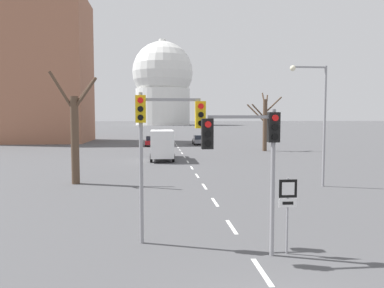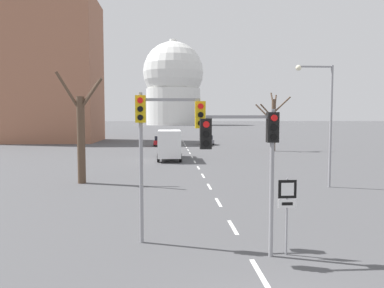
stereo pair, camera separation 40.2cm
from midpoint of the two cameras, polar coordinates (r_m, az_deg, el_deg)
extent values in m
cube|color=silver|center=(11.70, 9.58, -18.64)|extent=(0.16, 2.00, 0.01)
cube|color=silver|center=(15.84, 5.32, -12.45)|extent=(0.16, 2.00, 0.01)
cube|color=silver|center=(20.14, 2.94, -8.83)|extent=(0.16, 2.00, 0.01)
cube|color=silver|center=(24.51, 1.43, -6.48)|extent=(0.16, 2.00, 0.01)
cube|color=silver|center=(28.92, 0.39, -4.85)|extent=(0.16, 2.00, 0.01)
cube|color=silver|center=(33.35, -0.37, -3.64)|extent=(0.16, 2.00, 0.01)
cube|color=silver|center=(37.80, -0.95, -2.72)|extent=(0.16, 2.00, 0.01)
cube|color=silver|center=(42.26, -1.41, -2.00)|extent=(0.16, 2.00, 0.01)
cube|color=silver|center=(46.73, -1.78, -1.41)|extent=(0.16, 2.00, 0.01)
cube|color=silver|center=(51.20, -2.09, -0.92)|extent=(0.16, 2.00, 0.01)
cube|color=silver|center=(55.68, -2.34, -0.51)|extent=(0.16, 2.00, 0.01)
cube|color=silver|center=(60.16, -2.56, -0.17)|extent=(0.16, 2.00, 0.01)
cube|color=silver|center=(64.64, -2.75, 0.13)|extent=(0.16, 2.00, 0.01)
cube|color=silver|center=(69.13, -2.91, 0.39)|extent=(0.16, 2.00, 0.01)
cylinder|color=gray|center=(12.37, 11.28, -5.88)|extent=(0.14, 0.14, 4.78)
cube|color=black|center=(12.19, 11.40, 2.52)|extent=(0.36, 0.28, 0.96)
cylinder|color=red|center=(12.02, 11.65, 3.91)|extent=(0.20, 0.06, 0.20)
cylinder|color=black|center=(12.02, 11.63, 2.49)|extent=(0.20, 0.06, 0.20)
cylinder|color=black|center=(12.04, 11.61, 1.08)|extent=(0.20, 0.06, 0.20)
cube|color=gray|center=(11.92, 6.49, 4.12)|extent=(2.13, 0.10, 0.10)
cube|color=black|center=(11.76, 1.37, 1.57)|extent=(0.36, 0.28, 0.96)
cylinder|color=red|center=(11.58, 1.47, 3.00)|extent=(0.20, 0.06, 0.20)
cylinder|color=black|center=(11.59, 1.47, 1.53)|extent=(0.20, 0.06, 0.20)
cylinder|color=black|center=(11.61, 1.47, 0.06)|extent=(0.20, 0.06, 0.20)
cylinder|color=gray|center=(13.43, -8.60, -3.75)|extent=(0.14, 0.14, 5.38)
cube|color=yellow|center=(13.30, -8.70, 5.29)|extent=(0.36, 0.28, 0.96)
cylinder|color=red|center=(13.14, -8.75, 6.60)|extent=(0.20, 0.06, 0.20)
cylinder|color=black|center=(13.13, -8.74, 5.31)|extent=(0.20, 0.06, 0.20)
cylinder|color=black|center=(13.13, -8.73, 4.01)|extent=(0.20, 0.06, 0.20)
cube|color=gray|center=(13.29, -4.14, 6.75)|extent=(2.11, 0.10, 0.10)
cube|color=yellow|center=(13.34, 0.42, 4.48)|extent=(0.36, 0.28, 0.96)
cylinder|color=red|center=(13.18, 0.50, 5.78)|extent=(0.20, 0.06, 0.20)
cylinder|color=black|center=(13.17, 0.50, 4.48)|extent=(0.20, 0.06, 0.20)
cylinder|color=black|center=(13.17, 0.50, 3.19)|extent=(0.20, 0.06, 0.20)
cylinder|color=gray|center=(12.87, 13.44, -10.63)|extent=(0.07, 0.07, 2.54)
cube|color=black|center=(12.65, 13.54, -6.62)|extent=(0.60, 0.03, 0.60)
cube|color=white|center=(12.63, 13.56, -6.64)|extent=(0.42, 0.01, 0.42)
cube|color=white|center=(12.75, 13.50, -8.74)|extent=(0.60, 0.03, 0.28)
cube|color=black|center=(12.73, 13.53, -8.76)|extent=(0.36, 0.01, 0.10)
cylinder|color=gray|center=(25.56, 19.10, 2.50)|extent=(0.16, 0.16, 7.78)
cube|color=gray|center=(25.32, 17.02, 11.13)|extent=(2.18, 0.10, 0.10)
sphere|color=#F2EAC6|center=(24.92, 14.65, 11.11)|extent=(0.36, 0.36, 0.36)
cube|color=#2D4C33|center=(86.64, -5.39, 1.59)|extent=(1.70, 3.94, 0.70)
cube|color=#1E232D|center=(86.42, -5.39, 2.03)|extent=(1.44, 1.89, 0.66)
cylinder|color=black|center=(87.89, -5.91, 1.39)|extent=(0.18, 0.67, 0.67)
cylinder|color=black|center=(87.88, -4.86, 1.40)|extent=(0.18, 0.67, 0.67)
cylinder|color=black|center=(85.44, -5.92, 1.31)|extent=(0.18, 0.67, 0.67)
cylinder|color=black|center=(85.44, -4.85, 1.32)|extent=(0.18, 0.67, 0.67)
cube|color=maroon|center=(58.41, -6.44, 0.29)|extent=(1.76, 4.07, 0.60)
cube|color=#1E232D|center=(58.17, -6.44, 0.90)|extent=(1.50, 1.95, 0.68)
cylinder|color=black|center=(59.71, -7.21, 0.08)|extent=(0.18, 0.64, 0.64)
cylinder|color=black|center=(59.68, -5.61, 0.09)|extent=(0.18, 0.64, 0.64)
cylinder|color=black|center=(57.20, -7.29, -0.10)|extent=(0.18, 0.64, 0.64)
cylinder|color=black|center=(57.16, -5.62, -0.09)|extent=(0.18, 0.64, 0.64)
cube|color=slate|center=(61.18, 0.82, 0.48)|extent=(1.76, 4.48, 0.57)
cube|color=#1E232D|center=(60.92, 0.85, 1.06)|extent=(1.49, 2.15, 0.68)
cylinder|color=black|center=(62.50, -0.06, 0.30)|extent=(0.18, 0.67, 0.67)
cylinder|color=black|center=(62.67, 1.44, 0.31)|extent=(0.18, 0.67, 0.67)
cylinder|color=black|center=(59.74, 0.18, 0.12)|extent=(0.18, 0.67, 0.67)
cylinder|color=black|center=(59.91, 1.75, 0.13)|extent=(0.18, 0.67, 0.67)
cube|color=#333842|center=(42.45, -4.91, 0.03)|extent=(2.20, 2.00, 2.10)
cube|color=white|center=(38.84, -4.88, 0.09)|extent=(2.30, 5.20, 2.70)
cylinder|color=black|center=(42.55, -6.39, -1.39)|extent=(0.24, 0.88, 0.88)
cylinder|color=black|center=(42.56, -3.42, -1.37)|extent=(0.24, 0.88, 0.88)
cylinder|color=black|center=(37.54, -6.54, -2.13)|extent=(0.24, 0.88, 0.88)
cylinder|color=black|center=(37.56, -3.18, -2.10)|extent=(0.24, 0.88, 0.88)
cylinder|color=brown|center=(26.43, -17.82, 0.54)|extent=(0.53, 0.53, 5.90)
cylinder|color=brown|center=(25.85, -16.40, 7.38)|extent=(1.75, 1.08, 2.13)
cylinder|color=brown|center=(26.37, -16.62, 7.31)|extent=(1.40, 0.33, 1.90)
cylinder|color=brown|center=(26.61, -19.62, 7.55)|extent=(1.71, 0.20, 2.71)
cylinder|color=brown|center=(50.58, 10.83, 2.83)|extent=(0.56, 0.56, 6.85)
cylinder|color=brown|center=(51.19, 10.66, 6.59)|extent=(0.26, 1.36, 2.02)
cylinder|color=brown|center=(50.88, 9.49, 4.66)|extent=(2.23, 1.51, 2.50)
cylinder|color=brown|center=(50.25, 9.88, 4.93)|extent=(1.97, 0.38, 2.01)
cylinder|color=brown|center=(51.59, 11.05, 5.83)|extent=(0.98, 2.00, 2.89)
cylinder|color=brown|center=(51.10, 12.07, 5.86)|extent=(2.46, 0.60, 2.25)
cylinder|color=silver|center=(211.46, -4.51, 5.64)|extent=(30.28, 30.28, 20.18)
sphere|color=silver|center=(212.85, -4.54, 10.86)|extent=(33.64, 33.64, 33.64)
cylinder|color=silver|center=(215.15, -4.57, 14.86)|extent=(4.04, 4.04, 5.89)
cube|color=#9E664C|center=(74.02, -22.75, 10.35)|extent=(18.00, 14.00, 25.88)
camera|label=1|loc=(0.20, -90.85, -0.06)|focal=35.00mm
camera|label=2|loc=(0.20, 89.15, 0.06)|focal=35.00mm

